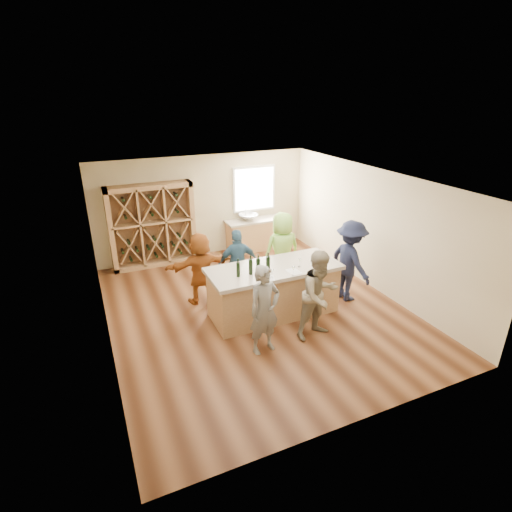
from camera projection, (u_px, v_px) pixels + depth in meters
name	position (u px, v px, depth m)	size (l,w,h in m)	color
floor	(256.00, 311.00, 8.69)	(6.00, 7.00, 0.10)	brown
ceiling	(255.00, 178.00, 7.56)	(6.00, 7.00, 0.10)	white
wall_back	(204.00, 206.00, 11.11)	(6.00, 0.10, 2.80)	#C8B891
wall_front	(367.00, 343.00, 5.14)	(6.00, 0.10, 2.80)	#C8B891
wall_left	(97.00, 275.00, 6.98)	(0.10, 7.00, 2.80)	#C8B891
wall_right	(375.00, 229.00, 9.27)	(0.10, 7.00, 2.80)	#C8B891
window_frame	(254.00, 189.00, 11.47)	(1.30, 0.06, 1.30)	white
window_pane	(255.00, 189.00, 11.44)	(1.18, 0.01, 1.18)	white
wine_rack	(152.00, 226.00, 10.43)	(2.20, 0.45, 2.20)	#AB7E52
back_counter_base	(255.00, 235.00, 11.72)	(1.60, 0.58, 0.86)	#AB7E52
back_counter_top	(255.00, 220.00, 11.54)	(1.70, 0.62, 0.06)	#B4A693
sink	(248.00, 217.00, 11.42)	(0.54, 0.54, 0.19)	silver
faucet	(246.00, 214.00, 11.55)	(0.02, 0.02, 0.30)	silver
tasting_counter_base	(274.00, 292.00, 8.31)	(2.60, 1.00, 1.00)	#AB7E52
tasting_counter_top	(274.00, 269.00, 8.10)	(2.72, 1.12, 0.08)	#B4A693
wine_bottle_a	(238.00, 270.00, 7.61)	(0.07, 0.07, 0.29)	black
wine_bottle_c	(251.00, 267.00, 7.71)	(0.08, 0.08, 0.32)	black
wine_bottle_d	(258.00, 266.00, 7.71)	(0.08, 0.08, 0.33)	black
wine_bottle_e	(268.00, 265.00, 7.79)	(0.08, 0.08, 0.33)	black
wine_glass_a	(272.00, 274.00, 7.60)	(0.06, 0.06, 0.16)	white
wine_glass_b	(293.00, 271.00, 7.69)	(0.07, 0.07, 0.18)	white
wine_glass_c	(316.00, 266.00, 7.90)	(0.07, 0.07, 0.19)	white
wine_glass_d	(299.00, 263.00, 8.07)	(0.06, 0.06, 0.16)	white
wine_glass_e	(321.00, 259.00, 8.25)	(0.06, 0.06, 0.16)	white
tasting_menu_a	(269.00, 278.00, 7.62)	(0.19, 0.26, 0.00)	white
tasting_menu_b	(294.00, 271.00, 7.88)	(0.23, 0.31, 0.00)	white
tasting_menu_c	(318.00, 267.00, 8.09)	(0.24, 0.32, 0.00)	white
person_near_left	(264.00, 310.00, 6.99)	(0.61, 0.45, 1.67)	slate
person_near_right	(320.00, 295.00, 7.42)	(0.85, 0.47, 1.75)	gray
person_server	(350.00, 261.00, 8.76)	(1.19, 0.55, 1.84)	#191E38
person_far_mid	(238.00, 264.00, 8.94)	(0.93, 0.48, 1.59)	#335972
person_far_right	(282.00, 250.00, 9.37)	(0.89, 0.58, 1.82)	#8CC64C
person_far_left	(201.00, 268.00, 8.68)	(1.50, 0.54, 1.62)	#994C19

